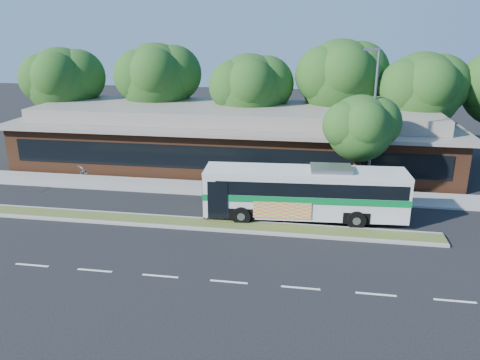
{
  "coord_description": "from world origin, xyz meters",
  "views": [
    {
      "loc": [
        6.25,
        -22.01,
        10.2
      ],
      "look_at": [
        2.24,
        2.62,
        2.0
      ],
      "focal_mm": 35.0,
      "sensor_mm": 36.0,
      "label": 1
    }
  ],
  "objects_px": {
    "lamp_post": "(372,122)",
    "sidewalk_tree": "(365,127)",
    "sedan": "(71,162)",
    "transit_bus": "(305,190)"
  },
  "relations": [
    {
      "from": "lamp_post",
      "to": "sidewalk_tree",
      "type": "relative_size",
      "value": 1.41
    },
    {
      "from": "lamp_post",
      "to": "transit_bus",
      "type": "relative_size",
      "value": 0.82
    },
    {
      "from": "lamp_post",
      "to": "sedan",
      "type": "xyz_separation_m",
      "value": [
        -21.12,
        3.02,
        -4.29
      ]
    },
    {
      "from": "sidewalk_tree",
      "to": "transit_bus",
      "type": "bearing_deg",
      "value": -130.14
    },
    {
      "from": "lamp_post",
      "to": "transit_bus",
      "type": "height_order",
      "value": "lamp_post"
    },
    {
      "from": "sedan",
      "to": "sidewalk_tree",
      "type": "xyz_separation_m",
      "value": [
        20.75,
        -2.73,
        3.9
      ]
    },
    {
      "from": "sidewalk_tree",
      "to": "lamp_post",
      "type": "bearing_deg",
      "value": -38.37
    },
    {
      "from": "sedan",
      "to": "sidewalk_tree",
      "type": "distance_m",
      "value": 21.29
    },
    {
      "from": "lamp_post",
      "to": "sedan",
      "type": "relative_size",
      "value": 2.13
    },
    {
      "from": "transit_bus",
      "to": "sedan",
      "type": "distance_m",
      "value": 18.71
    }
  ]
}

